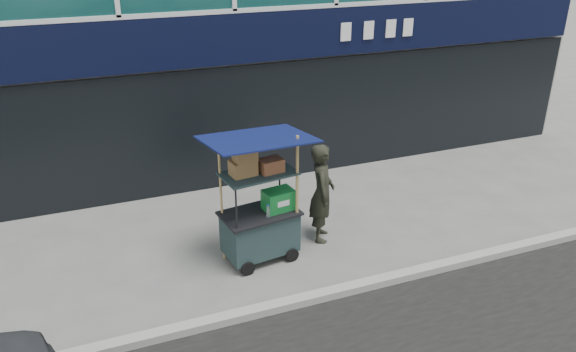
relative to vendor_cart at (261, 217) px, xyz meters
name	(u,v)px	position (x,y,z in m)	size (l,w,h in m)	color
ground	(320,290)	(0.51, -1.13, -0.74)	(80.00, 80.00, 0.00)	#5E5E5A
curb	(326,294)	(0.51, -1.33, -0.68)	(80.00, 0.18, 0.12)	#989790
vendor_cart	(261,217)	(0.00, 0.00, 0.00)	(1.69, 1.30, 2.10)	black
vendor_man	(322,193)	(1.13, 0.22, 0.10)	(0.61, 0.40, 1.68)	black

